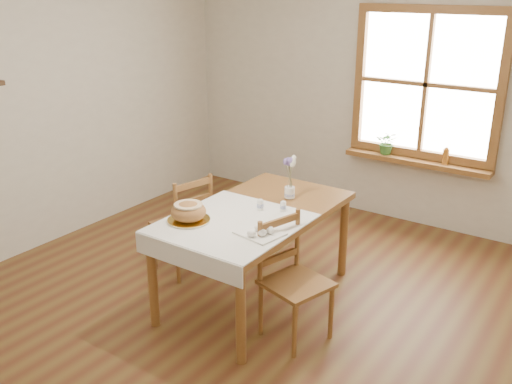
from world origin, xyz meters
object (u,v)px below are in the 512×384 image
(dining_table, at_px, (256,221))
(chair_right, at_px, (296,282))
(chair_left, at_px, (182,222))
(flower_vase, at_px, (290,193))
(bread_plate, at_px, (189,220))

(dining_table, relative_size, chair_right, 1.83)
(chair_left, xyz_separation_m, flower_vase, (0.88, 0.32, 0.35))
(chair_right, distance_m, flower_vase, 0.86)
(chair_left, bearing_deg, bread_plate, 59.74)
(chair_left, bearing_deg, chair_right, 89.63)
(flower_vase, bearing_deg, bread_plate, -112.90)
(chair_left, distance_m, chair_right, 1.37)
(dining_table, xyz_separation_m, bread_plate, (-0.27, -0.46, 0.10))
(chair_left, relative_size, chair_right, 1.01)
(chair_left, bearing_deg, dining_table, 100.26)
(dining_table, height_order, bread_plate, bread_plate)
(chair_right, bearing_deg, flower_vase, 51.37)
(chair_left, height_order, flower_vase, chair_left)
(dining_table, distance_m, chair_right, 0.64)
(dining_table, bearing_deg, chair_right, -27.71)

